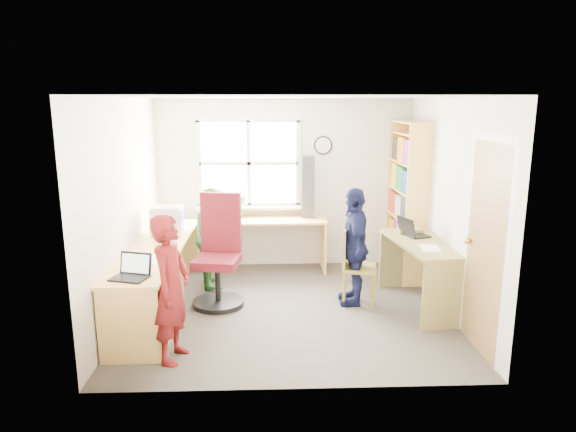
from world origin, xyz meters
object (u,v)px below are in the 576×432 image
(swivel_chair, at_px, (219,257))
(person_red, at_px, (171,289))
(bookshelf, at_px, (407,203))
(potted_plant, at_px, (241,207))
(right_desk, at_px, (423,260))
(wooden_chair, at_px, (353,263))
(l_desk, at_px, (169,281))
(cd_tower, at_px, (308,187))
(person_navy, at_px, (354,246))
(person_green, at_px, (214,237))
(laptop_left, at_px, (132,272))
(crt_monitor, at_px, (167,220))
(laptop_right, at_px, (411,231))

(swivel_chair, height_order, person_red, person_red)
(bookshelf, bearing_deg, potted_plant, 172.03)
(right_desk, xyz_separation_m, wooden_chair, (-0.79, 0.14, -0.07))
(l_desk, bearing_deg, cd_tower, 47.64)
(cd_tower, xyz_separation_m, person_navy, (0.45, -1.33, -0.49))
(wooden_chair, bearing_deg, person_green, 167.26)
(swivel_chair, bearing_deg, laptop_left, -110.48)
(l_desk, relative_size, crt_monitor, 8.00)
(bookshelf, relative_size, laptop_right, 5.16)
(l_desk, xyz_separation_m, crt_monitor, (-0.16, 0.89, 0.47))
(right_desk, bearing_deg, laptop_right, 99.43)
(wooden_chair, distance_m, crt_monitor, 2.32)
(wooden_chair, distance_m, potted_plant, 1.96)
(crt_monitor, xyz_separation_m, potted_plant, (0.85, 0.90, -0.02))
(swivel_chair, height_order, laptop_left, swivel_chair)
(laptop_left, xyz_separation_m, person_green, (0.57, 1.84, -0.16))
(laptop_left, xyz_separation_m, person_navy, (2.27, 1.15, -0.11))
(crt_monitor, bearing_deg, bookshelf, 9.61)
(right_desk, distance_m, potted_plant, 2.64)
(crt_monitor, bearing_deg, person_navy, -11.85)
(laptop_right, relative_size, potted_plant, 1.28)
(bookshelf, bearing_deg, person_green, -172.92)
(swivel_chair, xyz_separation_m, wooden_chair, (1.58, -0.05, -0.07))
(laptop_left, bearing_deg, crt_monitor, 105.74)
(swivel_chair, relative_size, laptop_right, 3.21)
(bookshelf, bearing_deg, right_desk, -94.38)
(laptop_right, bearing_deg, wooden_chair, 82.31)
(potted_plant, height_order, person_green, person_green)
(right_desk, height_order, swivel_chair, swivel_chair)
(l_desk, distance_m, person_red, 0.90)
(laptop_right, height_order, person_navy, person_navy)
(swivel_chair, xyz_separation_m, person_green, (-0.12, 0.63, 0.08))
(potted_plant, bearing_deg, laptop_right, -29.51)
(laptop_left, bearing_deg, person_navy, 43.72)
(wooden_chair, relative_size, person_navy, 0.65)
(bookshelf, distance_m, person_navy, 1.37)
(wooden_chair, height_order, potted_plant, potted_plant)
(potted_plant, bearing_deg, right_desk, -33.83)
(bookshelf, height_order, person_red, bookshelf)
(person_green, bearing_deg, l_desk, 151.08)
(person_red, relative_size, person_navy, 0.99)
(swivel_chair, height_order, cd_tower, cd_tower)
(right_desk, bearing_deg, wooden_chair, 162.61)
(swivel_chair, distance_m, laptop_left, 1.41)
(person_red, bearing_deg, person_navy, -43.43)
(laptop_right, xyz_separation_m, person_green, (-2.41, 0.55, -0.19))
(l_desk, distance_m, crt_monitor, 1.02)
(swivel_chair, xyz_separation_m, person_navy, (1.59, -0.06, 0.13))
(bookshelf, bearing_deg, wooden_chair, -131.34)
(bookshelf, bearing_deg, crt_monitor, -169.43)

